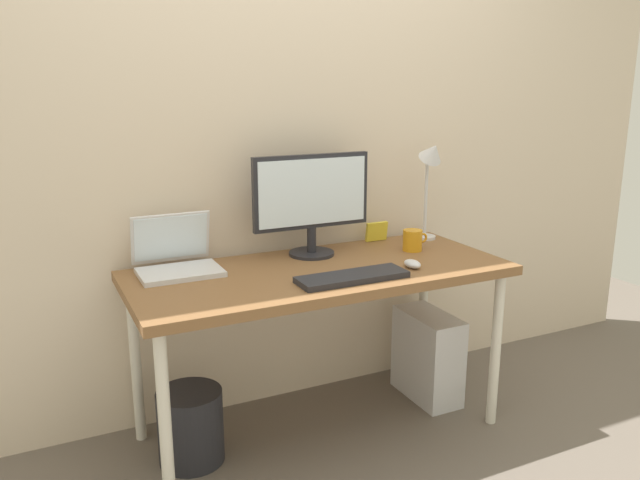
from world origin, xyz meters
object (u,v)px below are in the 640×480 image
Objects in this scene: desk at (320,283)px; wastebasket at (191,426)px; coffee_mug at (413,240)px; photo_frame at (377,231)px; laptop at (176,257)px; mouse at (412,264)px; monitor at (312,198)px; desk_lamp at (431,168)px; keyboard at (352,277)px; computer_tower at (428,356)px.

wastebasket is at bearing 177.69° from desk.
coffee_mug reaches higher than desk.
photo_frame is at bearing 33.21° from desk.
wastebasket is at bearing -97.28° from laptop.
mouse is at bearing -11.29° from wastebasket.
monitor is at bearing 163.56° from coffee_mug.
laptop is 0.96m from mouse.
coffee_mug is at bearing -8.17° from laptop.
desk_lamp reaches higher than monitor.
desk_lamp is 1.63× the size of wastebasket.
wastebasket is at bearing -163.90° from monitor.
monitor is at bearing 88.14° from keyboard.
photo_frame is 0.26× the size of computer_tower.
desk is 14.11× the size of photo_frame.
computer_tower is 1.16m from wastebasket.
mouse reaches higher than computer_tower.
keyboard is 0.53m from coffee_mug.
coffee_mug is (1.04, -0.15, -0.01)m from laptop.
keyboard is (0.04, -0.19, 0.07)m from desk.
computer_tower is at bearing -8.35° from laptop.
computer_tower reaches higher than wastebasket.
laptop is 0.67m from wastebasket.
photo_frame is at bearing 50.66° from keyboard.
desk is at bearing -2.31° from wastebasket.
monitor is at bearing -167.31° from photo_frame.
monitor is 0.44m from photo_frame.
keyboard is at bearing -173.30° from mouse.
coffee_mug is at bearing -74.34° from photo_frame.
mouse is at bearing -124.00° from coffee_mug.
desk is at bearing -146.79° from photo_frame.
desk_lamp is at bearing 36.56° from coffee_mug.
desk_lamp is 1.11× the size of keyboard.
desk reaches higher than computer_tower.
desk_lamp reaches higher than wastebasket.
wastebasket is (-0.03, -0.20, -0.64)m from laptop.
desk_lamp is 1.16× the size of computer_tower.
monitor reaches higher than wastebasket.
desk is 0.76m from computer_tower.
desk_lamp is at bearing 47.38° from mouse.
photo_frame is (0.97, 0.07, -0.01)m from laptop.
laptop is 1.05m from coffee_mug.
keyboard reaches higher than desk.
desk_lamp reaches higher than laptop.
mouse is 0.28m from coffee_mug.
laptop is 3.56× the size of mouse.
desk_lamp is 4.44× the size of photo_frame.
desk is 4.85× the size of laptop.
laptop is 0.71m from keyboard.
desk_lamp is 1.56m from wastebasket.
keyboard is 0.30m from mouse.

